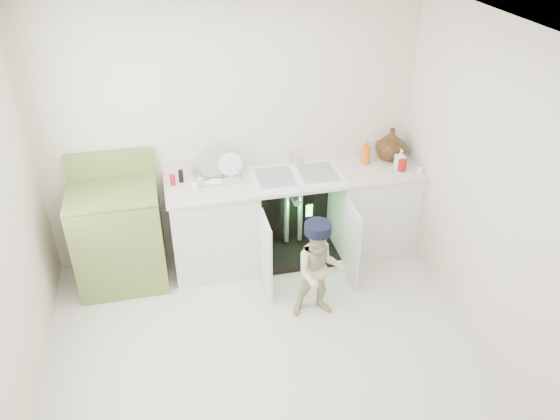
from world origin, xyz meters
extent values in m
plane|color=#B8B1A2|center=(0.00, 0.00, 0.00)|extent=(3.50, 3.50, 0.00)
cube|color=beige|center=(0.00, 1.50, 1.25)|extent=(3.50, 2.50, 0.02)
cube|color=beige|center=(0.00, -1.50, 1.25)|extent=(3.50, 2.50, 0.02)
cube|color=beige|center=(1.75, 0.00, 1.25)|extent=(2.50, 3.00, 0.02)
plane|color=white|center=(0.00, 0.00, 2.50)|extent=(3.50, 3.50, 0.00)
cube|color=silver|center=(-0.25, 1.20, 0.43)|extent=(0.80, 0.60, 0.86)
cube|color=silver|center=(1.35, 1.20, 0.43)|extent=(0.80, 0.60, 0.86)
cube|color=black|center=(0.55, 1.47, 0.43)|extent=(0.80, 0.06, 0.86)
cube|color=black|center=(0.55, 1.20, 0.03)|extent=(0.80, 0.60, 0.06)
cylinder|color=gray|center=(0.48, 1.30, 0.45)|extent=(0.05, 0.05, 0.70)
cylinder|color=gray|center=(0.62, 1.30, 0.45)|extent=(0.05, 0.05, 0.70)
cylinder|color=gray|center=(0.55, 1.25, 0.62)|extent=(0.07, 0.18, 0.07)
cube|color=silver|center=(0.15, 0.70, 0.40)|extent=(0.03, 0.40, 0.76)
cube|color=silver|center=(0.95, 0.70, 0.40)|extent=(0.02, 0.40, 0.76)
cube|color=beige|center=(0.55, 1.20, 0.89)|extent=(2.44, 0.64, 0.03)
cube|color=beige|center=(0.55, 1.49, 0.98)|extent=(2.44, 0.02, 0.15)
cube|color=white|center=(0.55, 1.20, 0.90)|extent=(0.85, 0.55, 0.02)
cube|color=gray|center=(0.34, 1.20, 0.91)|extent=(0.34, 0.40, 0.01)
cube|color=gray|center=(0.76, 1.20, 0.91)|extent=(0.34, 0.40, 0.01)
cylinder|color=silver|center=(0.55, 1.42, 0.99)|extent=(0.03, 0.03, 0.17)
cylinder|color=silver|center=(0.55, 1.36, 1.06)|extent=(0.02, 0.14, 0.02)
cylinder|color=silver|center=(0.66, 1.42, 0.94)|extent=(0.04, 0.04, 0.06)
cylinder|color=white|center=(1.68, 0.89, 0.55)|extent=(0.01, 0.01, 0.70)
cube|color=white|center=(1.68, 0.98, 0.93)|extent=(0.04, 0.02, 0.06)
cube|color=silver|center=(-0.17, 1.32, 0.91)|extent=(0.45, 0.30, 0.02)
cylinder|color=silver|center=(-0.21, 1.34, 0.99)|extent=(0.28, 0.10, 0.27)
cylinder|color=white|center=(-0.05, 1.32, 0.98)|extent=(0.22, 0.06, 0.22)
cylinder|color=silver|center=(-0.35, 1.22, 0.98)|extent=(0.01, 0.01, 0.13)
cylinder|color=silver|center=(-0.26, 1.22, 0.98)|extent=(0.01, 0.01, 0.13)
cylinder|color=silver|center=(-0.17, 1.22, 0.98)|extent=(0.01, 0.01, 0.13)
cylinder|color=silver|center=(-0.08, 1.22, 0.98)|extent=(0.01, 0.01, 0.13)
cylinder|color=silver|center=(0.01, 1.22, 0.98)|extent=(0.01, 0.01, 0.13)
imported|color=#472E14|center=(1.54, 1.34, 1.06)|extent=(0.30, 0.30, 0.31)
imported|color=#DF5D0B|center=(1.26, 1.30, 1.02)|extent=(0.09, 0.09, 0.24)
imported|color=white|center=(1.55, 1.14, 0.99)|extent=(0.08, 0.09, 0.19)
cylinder|color=#A20D0E|center=(1.55, 1.08, 0.96)|extent=(0.08, 0.08, 0.11)
cylinder|color=red|center=(-0.58, 1.28, 0.95)|extent=(0.05, 0.05, 0.10)
cylinder|color=beige|center=(-0.34, 1.20, 0.94)|extent=(0.06, 0.06, 0.08)
cylinder|color=black|center=(-0.51, 1.32, 0.96)|extent=(0.04, 0.04, 0.12)
cube|color=white|center=(-0.40, 1.10, 0.95)|extent=(0.05, 0.05, 0.09)
cube|color=olive|center=(-1.12, 1.18, 0.47)|extent=(0.77, 0.65, 0.94)
cube|color=olive|center=(-1.12, 1.18, 0.95)|extent=(0.77, 0.65, 0.02)
cube|color=olive|center=(-1.12, 1.46, 1.08)|extent=(0.77, 0.06, 0.24)
cylinder|color=black|center=(-1.31, 1.02, 0.95)|extent=(0.17, 0.17, 0.02)
cylinder|color=silver|center=(-1.31, 1.02, 0.96)|extent=(0.20, 0.20, 0.01)
cylinder|color=black|center=(-1.31, 1.33, 0.95)|extent=(0.17, 0.17, 0.02)
cylinder|color=silver|center=(-1.31, 1.33, 0.96)|extent=(0.20, 0.20, 0.01)
cylinder|color=black|center=(-0.92, 1.02, 0.95)|extent=(0.17, 0.17, 0.02)
cylinder|color=silver|center=(-0.92, 1.02, 0.96)|extent=(0.20, 0.20, 0.01)
cylinder|color=black|center=(-0.92, 1.33, 0.95)|extent=(0.17, 0.17, 0.02)
cylinder|color=silver|center=(-0.92, 1.33, 0.96)|extent=(0.20, 0.20, 0.01)
imported|color=beige|center=(0.52, 0.31, 0.45)|extent=(0.47, 0.38, 0.91)
cylinder|color=black|center=(0.52, 0.31, 0.88)|extent=(0.24, 0.24, 0.09)
cube|color=black|center=(0.53, 0.41, 0.84)|extent=(0.18, 0.10, 0.01)
cube|color=black|center=(0.58, 0.86, 0.72)|extent=(0.07, 0.01, 0.14)
cube|color=#26F23F|center=(0.58, 0.85, 0.72)|extent=(0.06, 0.00, 0.12)
camera|label=1|loc=(-0.61, -3.15, 3.30)|focal=35.00mm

